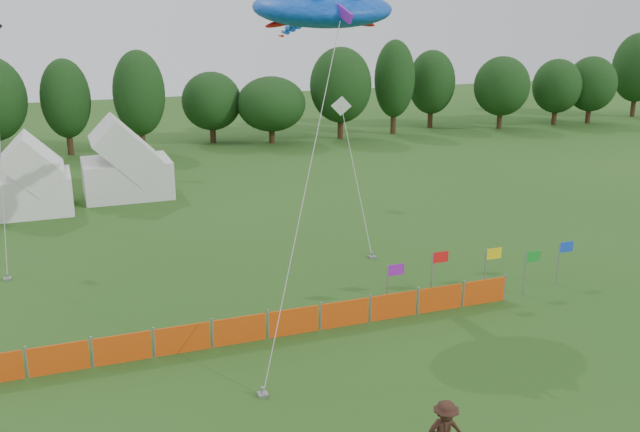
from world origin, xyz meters
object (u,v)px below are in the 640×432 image
object	(u,v)px
tent_right	(126,166)
barrier_fence	(267,326)
tent_left	(34,181)
stingray_kite	(320,9)

from	to	relation	value
tent_right	barrier_fence	xyz separation A→B (m)	(2.49, -22.16, -1.39)
tent_left	stingray_kite	world-z (taller)	stingray_kite
tent_left	barrier_fence	size ratio (longest dim) A/B	0.20
tent_right	stingray_kite	size ratio (longest dim) A/B	0.34
tent_left	barrier_fence	distance (m)	21.89
tent_left	tent_right	xyz separation A→B (m)	(5.31, 1.75, 0.09)
tent_left	stingray_kite	size ratio (longest dim) A/B	0.26
tent_left	stingray_kite	distance (m)	21.69
tent_left	barrier_fence	bearing A→B (deg)	-69.09
barrier_fence	stingray_kite	bearing A→B (deg)	51.23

